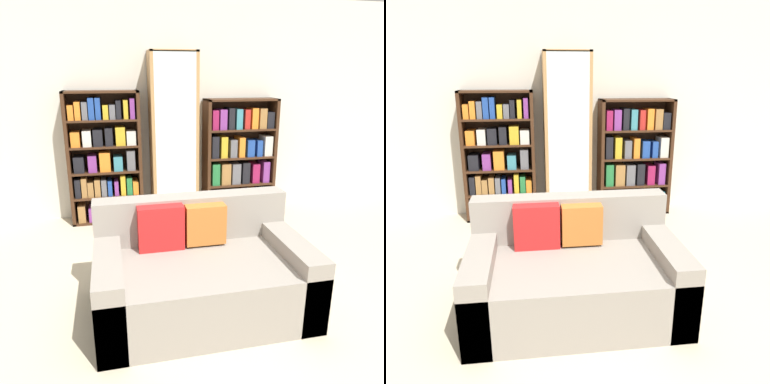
# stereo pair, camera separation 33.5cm
# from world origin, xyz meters

# --- Properties ---
(ground_plane) EXTENTS (16.00, 16.00, 0.00)m
(ground_plane) POSITION_xyz_m (0.00, 0.00, 0.00)
(ground_plane) COLOR beige
(wall_back) EXTENTS (7.08, 0.06, 2.70)m
(wall_back) POSITION_xyz_m (0.00, 2.72, 1.35)
(wall_back) COLOR silver
(wall_back) RESTS_ON ground
(couch) EXTENTS (1.60, 0.98, 0.83)m
(couch) POSITION_xyz_m (-0.03, 0.42, 0.30)
(couch) COLOR gray
(couch) RESTS_ON ground
(bookshelf_left) EXTENTS (0.88, 0.32, 1.60)m
(bookshelf_left) POSITION_xyz_m (-0.72, 2.51, 0.78)
(bookshelf_left) COLOR #3D2314
(bookshelf_left) RESTS_ON ground
(display_cabinet) EXTENTS (0.57, 0.36, 2.05)m
(display_cabinet) POSITION_xyz_m (0.13, 2.50, 1.03)
(display_cabinet) COLOR #AD7F4C
(display_cabinet) RESTS_ON ground
(bookshelf_right) EXTENTS (0.94, 0.32, 1.49)m
(bookshelf_right) POSITION_xyz_m (1.01, 2.51, 0.72)
(bookshelf_right) COLOR #3D2314
(bookshelf_right) RESTS_ON ground
(wine_bottle) EXTENTS (0.08, 0.08, 0.38)m
(wine_bottle) POSITION_xyz_m (0.81, 1.82, 0.15)
(wine_bottle) COLOR #143819
(wine_bottle) RESTS_ON ground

